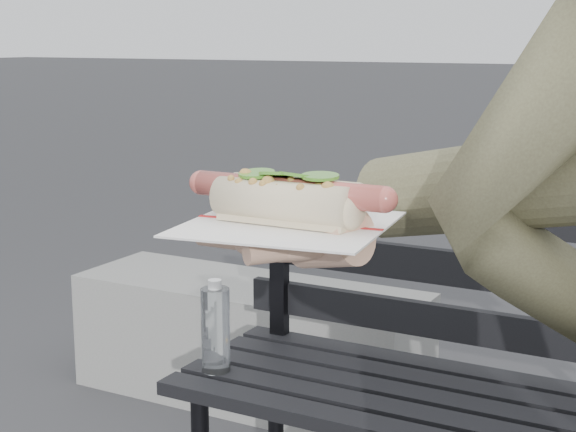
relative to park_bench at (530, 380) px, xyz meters
name	(u,v)px	position (x,y,z in m)	size (l,w,h in m)	color
park_bench	(530,380)	(0.00, 0.00, 0.00)	(1.50, 0.44, 0.88)	black
concrete_block	(250,341)	(-1.09, 0.71, -0.32)	(1.20, 0.40, 0.40)	slate
held_hotdog	(513,188)	(0.17, -0.91, 0.55)	(0.63, 0.32, 0.20)	#484430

